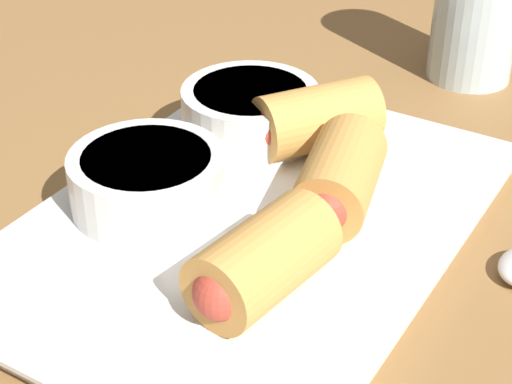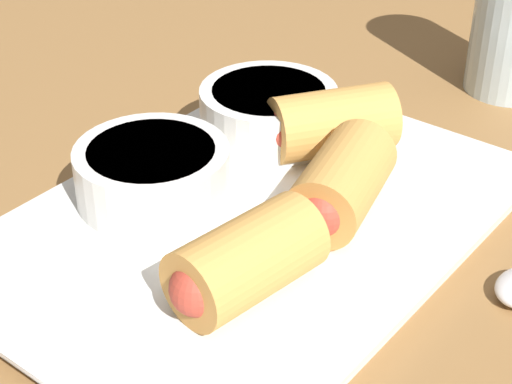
# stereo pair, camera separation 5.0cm
# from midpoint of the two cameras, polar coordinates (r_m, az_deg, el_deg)

# --- Properties ---
(table_surface) EXTENTS (1.80, 1.40, 0.02)m
(table_surface) POSITION_cam_midpoint_polar(r_m,az_deg,el_deg) (0.49, -5.34, -6.05)
(table_surface) COLOR olive
(table_surface) RESTS_ON ground
(serving_plate) EXTENTS (0.33, 0.23, 0.01)m
(serving_plate) POSITION_cam_midpoint_polar(r_m,az_deg,el_deg) (0.50, -2.86, -2.46)
(serving_plate) COLOR silver
(serving_plate) RESTS_ON table_surface
(roll_front_left) EXTENTS (0.09, 0.05, 0.04)m
(roll_front_left) POSITION_cam_midpoint_polar(r_m,az_deg,el_deg) (0.43, -3.23, -4.94)
(roll_front_left) COLOR #D19347
(roll_front_left) RESTS_ON serving_plate
(roll_front_right) EXTENTS (0.09, 0.06, 0.04)m
(roll_front_right) POSITION_cam_midpoint_polar(r_m,az_deg,el_deg) (0.49, 2.59, 0.68)
(roll_front_right) COLOR #D19347
(roll_front_right) RESTS_ON serving_plate
(roll_back_left) EXTENTS (0.09, 0.08, 0.04)m
(roll_back_left) POSITION_cam_midpoint_polar(r_m,az_deg,el_deg) (0.55, 1.14, 4.77)
(roll_back_left) COLOR #D19347
(roll_back_left) RESTS_ON serving_plate
(dipping_bowl_near) EXTENTS (0.09, 0.09, 0.03)m
(dipping_bowl_near) POSITION_cam_midpoint_polar(r_m,az_deg,el_deg) (0.50, -10.07, 0.80)
(dipping_bowl_near) COLOR silver
(dipping_bowl_near) RESTS_ON serving_plate
(dipping_bowl_far) EXTENTS (0.09, 0.09, 0.03)m
(dipping_bowl_far) POSITION_cam_midpoint_polar(r_m,az_deg,el_deg) (0.57, -2.89, 5.42)
(dipping_bowl_far) COLOR silver
(dipping_bowl_far) RESTS_ON serving_plate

